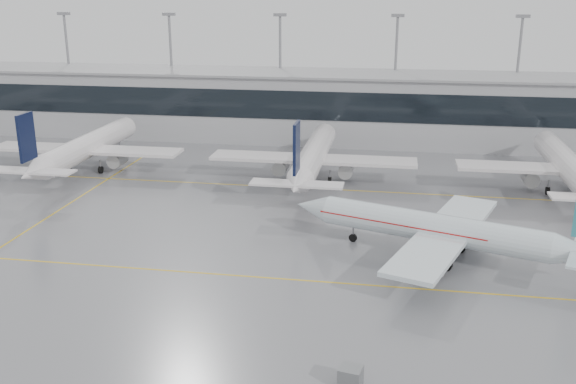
# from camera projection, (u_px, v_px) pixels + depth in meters

# --- Properties ---
(ground) EXTENTS (320.00, 320.00, 0.00)m
(ground) POSITION_uv_depth(u_px,v_px,m) (267.00, 278.00, 61.92)
(ground) COLOR slate
(ground) RESTS_ON ground
(taxi_line_main) EXTENTS (120.00, 0.25, 0.01)m
(taxi_line_main) POSITION_uv_depth(u_px,v_px,m) (267.00, 278.00, 61.92)
(taxi_line_main) COLOR gold
(taxi_line_main) RESTS_ON ground
(taxi_line_north) EXTENTS (120.00, 0.25, 0.01)m
(taxi_line_north) POSITION_uv_depth(u_px,v_px,m) (309.00, 188.00, 90.15)
(taxi_line_north) COLOR gold
(taxi_line_north) RESTS_ON ground
(taxi_line_cross) EXTENTS (0.25, 60.00, 0.01)m
(taxi_line_cross) POSITION_uv_depth(u_px,v_px,m) (58.00, 211.00, 80.81)
(taxi_line_cross) COLOR gold
(taxi_line_cross) RESTS_ON ground
(terminal) EXTENTS (180.00, 15.00, 12.00)m
(terminal) POSITION_uv_depth(u_px,v_px,m) (333.00, 107.00, 118.48)
(terminal) COLOR #9D9DA0
(terminal) RESTS_ON ground
(terminal_glass) EXTENTS (180.00, 0.20, 5.00)m
(terminal_glass) POSITION_uv_depth(u_px,v_px,m) (329.00, 106.00, 110.93)
(terminal_glass) COLOR black
(terminal_glass) RESTS_ON ground
(terminal_roof) EXTENTS (182.00, 16.00, 0.40)m
(terminal_roof) POSITION_uv_depth(u_px,v_px,m) (334.00, 74.00, 116.64)
(terminal_roof) COLOR gray
(terminal_roof) RESTS_ON ground
(light_masts) EXTENTS (156.40, 1.00, 22.60)m
(light_masts) POSITION_uv_depth(u_px,v_px,m) (337.00, 64.00, 121.94)
(light_masts) COLOR gray
(light_masts) RESTS_ON ground
(air_canada_jet) EXTENTS (32.16, 25.59, 10.03)m
(air_canada_jet) POSITION_uv_depth(u_px,v_px,m) (444.00, 231.00, 65.35)
(air_canada_jet) COLOR silver
(air_canada_jet) RESTS_ON ground
(parked_jet_b) EXTENTS (29.64, 36.96, 11.72)m
(parked_jet_b) POSITION_uv_depth(u_px,v_px,m) (86.00, 147.00, 98.09)
(parked_jet_b) COLOR silver
(parked_jet_b) RESTS_ON ground
(parked_jet_c) EXTENTS (29.64, 36.96, 11.72)m
(parked_jet_c) POSITION_uv_depth(u_px,v_px,m) (313.00, 156.00, 92.52)
(parked_jet_c) COLOR silver
(parked_jet_c) RESTS_ON ground
(parked_jet_d) EXTENTS (29.64, 36.96, 11.72)m
(parked_jet_d) POSITION_uv_depth(u_px,v_px,m) (569.00, 167.00, 86.95)
(parked_jet_d) COLOR silver
(parked_jet_d) RESTS_ON ground
(gse_unit) EXTENTS (1.81, 1.72, 1.55)m
(gse_unit) POSITION_uv_depth(u_px,v_px,m) (350.00, 377.00, 44.57)
(gse_unit) COLOR slate
(gse_unit) RESTS_ON ground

